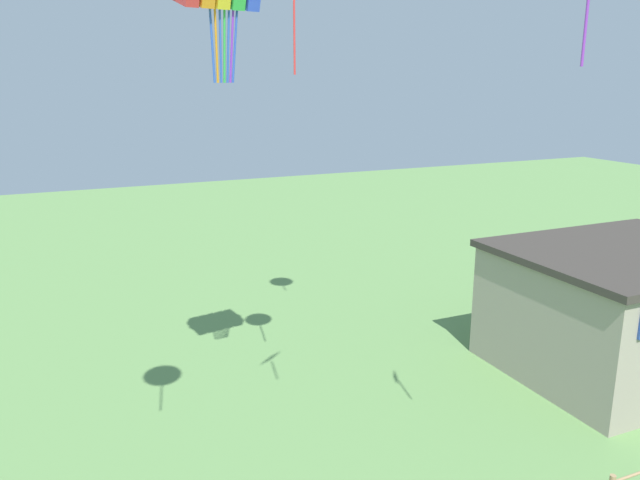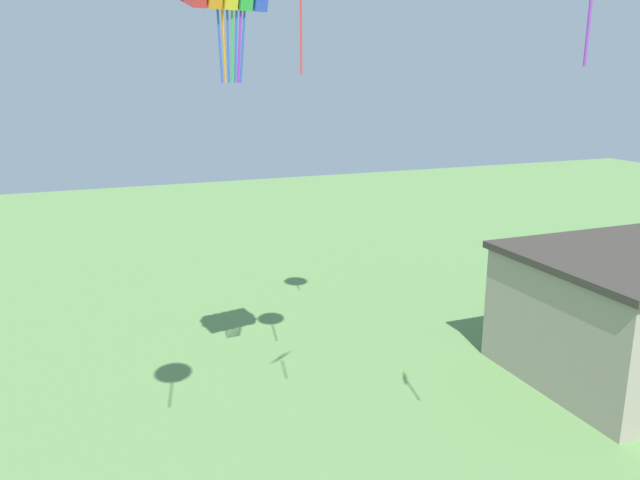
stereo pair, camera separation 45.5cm
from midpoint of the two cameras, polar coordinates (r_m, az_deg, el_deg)
The scene contains 0 objects.
Camera 2 is at (-4.25, -0.72, 9.89)m, focal length 35.00 mm.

